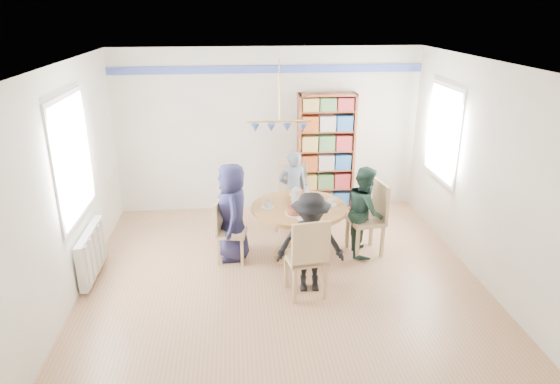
{
  "coord_description": "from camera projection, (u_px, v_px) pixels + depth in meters",
  "views": [
    {
      "loc": [
        -0.55,
        -5.57,
        3.29
      ],
      "look_at": [
        0.0,
        0.4,
        1.05
      ],
      "focal_mm": 32.0,
      "sensor_mm": 36.0,
      "label": 1
    }
  ],
  "objects": [
    {
      "name": "person_right",
      "position": [
        365.0,
        211.0,
        6.88
      ],
      "size": [
        0.55,
        0.67,
        1.27
      ],
      "primitive_type": "imported",
      "rotation": [
        0.0,
        0.0,
        1.46
      ],
      "color": "#183127",
      "rests_on": "ground"
    },
    {
      "name": "ground",
      "position": [
        283.0,
        279.0,
        6.4
      ],
      "size": [
        5.0,
        5.0,
        0.0
      ],
      "primitive_type": "plane",
      "color": "#AB7D5A"
    },
    {
      "name": "chair_left",
      "position": [
        226.0,
        228.0,
        6.73
      ],
      "size": [
        0.45,
        0.45,
        0.87
      ],
      "color": "tan",
      "rests_on": "ground"
    },
    {
      "name": "person_far",
      "position": [
        293.0,
        190.0,
        7.67
      ],
      "size": [
        0.48,
        0.33,
        1.26
      ],
      "primitive_type": "imported",
      "rotation": [
        0.0,
        0.0,
        3.22
      ],
      "color": "gray",
      "rests_on": "ground"
    },
    {
      "name": "chair_near",
      "position": [
        308.0,
        255.0,
        5.83
      ],
      "size": [
        0.52,
        0.52,
        1.02
      ],
      "color": "tan",
      "rests_on": "ground"
    },
    {
      "name": "room_shell",
      "position": [
        257.0,
        138.0,
        6.6
      ],
      "size": [
        5.0,
        5.0,
        5.0
      ],
      "color": "white",
      "rests_on": "ground"
    },
    {
      "name": "radiator",
      "position": [
        92.0,
        252.0,
        6.34
      ],
      "size": [
        0.12,
        1.0,
        0.6
      ],
      "color": "silver",
      "rests_on": "ground"
    },
    {
      "name": "bookshelf",
      "position": [
        326.0,
        154.0,
        8.32
      ],
      "size": [
        0.94,
        0.28,
        1.98
      ],
      "color": "brown",
      "rests_on": "ground"
    },
    {
      "name": "person_near",
      "position": [
        310.0,
        243.0,
        5.96
      ],
      "size": [
        0.85,
        0.52,
        1.27
      ],
      "primitive_type": "imported",
      "rotation": [
        0.0,
        0.0,
        -0.06
      ],
      "color": "black",
      "rests_on": "ground"
    },
    {
      "name": "dining_table",
      "position": [
        299.0,
        219.0,
        6.81
      ],
      "size": [
        1.3,
        1.3,
        0.75
      ],
      "color": "olive",
      "rests_on": "ground"
    },
    {
      "name": "chair_far",
      "position": [
        292.0,
        193.0,
        7.76
      ],
      "size": [
        0.54,
        0.54,
        1.01
      ],
      "color": "tan",
      "rests_on": "ground"
    },
    {
      "name": "person_left",
      "position": [
        232.0,
        212.0,
        6.73
      ],
      "size": [
        0.48,
        0.7,
        1.36
      ],
      "primitive_type": "imported",
      "rotation": [
        0.0,
        0.0,
        -1.5
      ],
      "color": "#1A1939",
      "rests_on": "ground"
    },
    {
      "name": "tableware",
      "position": [
        298.0,
        201.0,
        6.74
      ],
      "size": [
        1.03,
        1.03,
        0.27
      ],
      "color": "white",
      "rests_on": "dining_table"
    },
    {
      "name": "chair_right",
      "position": [
        372.0,
        215.0,
        6.93
      ],
      "size": [
        0.52,
        0.52,
        1.03
      ],
      "color": "tan",
      "rests_on": "ground"
    }
  ]
}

